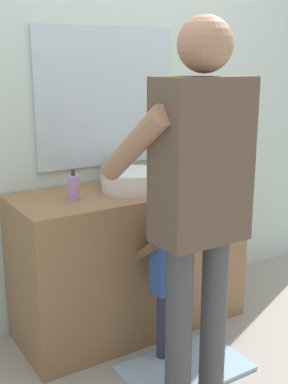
{
  "coord_description": "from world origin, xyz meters",
  "views": [
    {
      "loc": [
        -1.38,
        -2.05,
        1.57
      ],
      "look_at": [
        0.0,
        0.15,
        0.86
      ],
      "focal_mm": 46.77,
      "sensor_mm": 36.0,
      "label": 1
    }
  ],
  "objects_px": {
    "child_toddler": "(170,268)",
    "toothbrush_cup": "(181,171)",
    "soap_bottle": "(74,187)",
    "adult_parent": "(198,186)"
  },
  "relations": [
    {
      "from": "soap_bottle",
      "to": "adult_parent",
      "type": "bearing_deg",
      "value": -68.9
    },
    {
      "from": "toothbrush_cup",
      "to": "child_toddler",
      "type": "relative_size",
      "value": 0.24
    },
    {
      "from": "toothbrush_cup",
      "to": "soap_bottle",
      "type": "height_order",
      "value": "toothbrush_cup"
    },
    {
      "from": "toothbrush_cup",
      "to": "soap_bottle",
      "type": "xyz_separation_m",
      "value": [
        -0.75,
        -0.08,
        0.02
      ]
    },
    {
      "from": "soap_bottle",
      "to": "child_toddler",
      "type": "height_order",
      "value": "soap_bottle"
    },
    {
      "from": "child_toddler",
      "to": "toothbrush_cup",
      "type": "bearing_deg",
      "value": 49.06
    },
    {
      "from": "soap_bottle",
      "to": "adult_parent",
      "type": "distance_m",
      "value": 0.76
    },
    {
      "from": "toothbrush_cup",
      "to": "child_toddler",
      "type": "bearing_deg",
      "value": -130.94
    },
    {
      "from": "soap_bottle",
      "to": "child_toddler",
      "type": "bearing_deg",
      "value": -46.11
    },
    {
      "from": "toothbrush_cup",
      "to": "adult_parent",
      "type": "relative_size",
      "value": 0.12
    }
  ]
}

